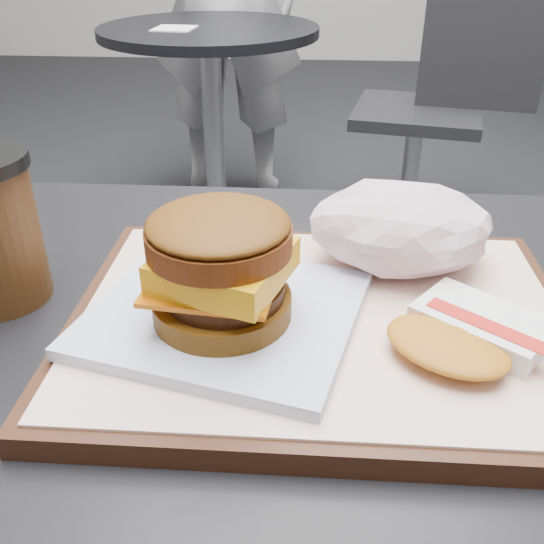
{
  "coord_description": "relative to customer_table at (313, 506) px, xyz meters",
  "views": [
    {
      "loc": [
        -0.01,
        -0.37,
        1.05
      ],
      "look_at": [
        -0.04,
        -0.01,
        0.83
      ],
      "focal_mm": 40.0,
      "sensor_mm": 36.0,
      "label": 1
    }
  ],
  "objects": [
    {
      "name": "crumpled_wrapper",
      "position": [
        0.07,
        0.1,
        0.24
      ],
      "size": [
        0.15,
        0.12,
        0.07
      ],
      "primitive_type": null,
      "color": "silver",
      "rests_on": "serving_tray"
    },
    {
      "name": "neighbor_table",
      "position": [
        -0.35,
        1.65,
        -0.03
      ],
      "size": [
        0.7,
        0.7,
        0.75
      ],
      "color": "black",
      "rests_on": "ground"
    },
    {
      "name": "napkin",
      "position": [
        -0.44,
        1.58,
        0.17
      ],
      "size": [
        0.13,
        0.13,
        0.0
      ],
      "primitive_type": "cube",
      "rotation": [
        0.0,
        0.0,
        -0.11
      ],
      "color": "white",
      "rests_on": "neighbor_table"
    },
    {
      "name": "serving_tray",
      "position": [
        -0.0,
        0.01,
        0.2
      ],
      "size": [
        0.38,
        0.28,
        0.02
      ],
      "color": "black",
      "rests_on": "customer_table"
    },
    {
      "name": "breakfast_sandwich",
      "position": [
        -0.07,
        -0.01,
        0.24
      ],
      "size": [
        0.23,
        0.21,
        0.09
      ],
      "color": "white",
      "rests_on": "serving_tray"
    },
    {
      "name": "hash_brown",
      "position": [
        0.1,
        -0.02,
        0.22
      ],
      "size": [
        0.14,
        0.13,
        0.02
      ],
      "color": "white",
      "rests_on": "serving_tray"
    },
    {
      "name": "neighbor_chair",
      "position": [
        0.42,
        1.74,
        -0.07
      ],
      "size": [
        0.64,
        0.5,
        0.88
      ],
      "color": "#AAAAAF",
      "rests_on": "ground"
    },
    {
      "name": "customer_table",
      "position": [
        0.0,
        0.0,
        0.0
      ],
      "size": [
        0.8,
        0.6,
        0.77
      ],
      "color": "#A5A5AA",
      "rests_on": "ground"
    }
  ]
}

